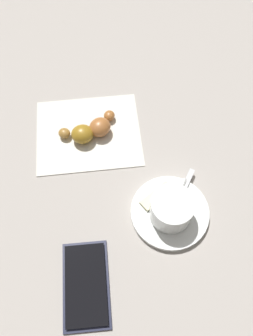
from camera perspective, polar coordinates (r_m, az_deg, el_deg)
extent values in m
plane|color=#A9A29A|center=(0.62, -0.05, 0.68)|extent=(1.80, 1.80, 0.00)
cylinder|color=white|center=(0.58, 7.16, -7.27)|extent=(0.13, 0.13, 0.01)
cylinder|color=white|center=(0.55, 7.45, -6.72)|extent=(0.07, 0.07, 0.05)
cylinder|color=#371D09|center=(0.54, 7.60, -6.23)|extent=(0.06, 0.06, 0.00)
torus|color=white|center=(0.57, 9.00, -3.24)|extent=(0.03, 0.03, 0.03)
cube|color=silver|center=(0.59, 9.21, -4.00)|extent=(0.07, 0.08, 0.00)
ellipsoid|color=silver|center=(0.57, 6.93, -9.15)|extent=(0.03, 0.03, 0.01)
cube|color=beige|center=(0.58, 5.01, -4.63)|extent=(0.04, 0.06, 0.01)
cube|color=silver|center=(0.66, -6.31, 5.86)|extent=(0.21, 0.23, 0.00)
ellipsoid|color=olive|center=(0.65, -10.23, 5.68)|extent=(0.03, 0.03, 0.02)
ellipsoid|color=olive|center=(0.64, -7.31, 5.59)|extent=(0.05, 0.05, 0.03)
ellipsoid|color=#A76432|center=(0.64, -4.42, 6.76)|extent=(0.05, 0.05, 0.03)
ellipsoid|color=#A3632F|center=(0.67, -2.87, 8.63)|extent=(0.03, 0.03, 0.02)
cube|color=#1C1F35|center=(0.55, -6.73, -18.58)|extent=(0.15, 0.11, 0.01)
cube|color=black|center=(0.55, -6.78, -18.50)|extent=(0.13, 0.10, 0.00)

